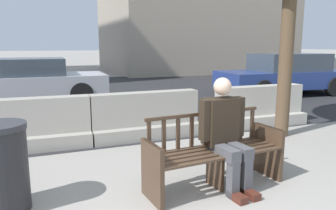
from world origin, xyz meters
The scene contains 9 objects.
street_asphalt centered at (0.00, 8.70, 0.00)m, with size 120.00×12.00×0.01m, color #28282B.
street_bench centered at (0.55, 0.75, 0.40)m, with size 1.73×0.66×0.88m.
seated_person centered at (0.67, 0.70, 0.69)m, with size 0.59×0.75×1.31m.
jersey_barrier_centre centered at (0.47, 3.13, 0.34)m, with size 2.00×0.68×0.84m.
jersey_barrier_left centered at (-1.54, 3.18, 0.34)m, with size 2.03×0.77×0.84m.
jersey_barrier_right centered at (3.01, 3.11, 0.34)m, with size 2.01×0.71×0.84m.
car_sedan_mid centered at (-1.49, 7.82, 0.67)m, with size 4.17×1.96×1.31m.
car_sedan_far centered at (6.53, 6.35, 0.70)m, with size 4.57×2.11×1.40m.
trash_bin centered at (-1.74, 1.04, 0.46)m, with size 0.54×0.54×0.92m.
Camera 1 is at (-1.35, -2.50, 1.69)m, focal length 35.00 mm.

